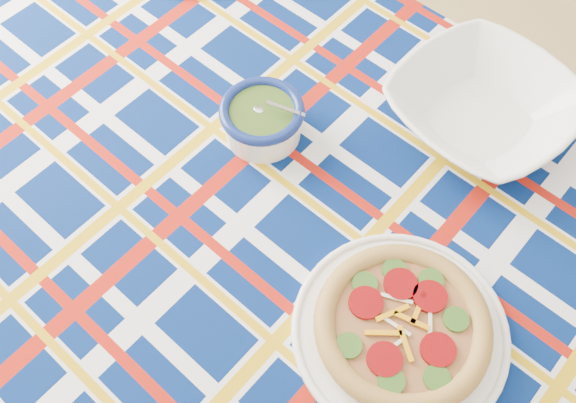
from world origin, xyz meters
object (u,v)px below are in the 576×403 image
Objects in this scene: main_focaccia_plate at (402,326)px; pesto_bowl at (262,118)px; dining_table at (301,257)px; serving_bowl at (483,107)px.

pesto_bowl is at bearing 153.10° from main_focaccia_plate.
main_focaccia_plate is (0.20, -0.06, 0.11)m from dining_table.
pesto_bowl reaches higher than main_focaccia_plate.
pesto_bowl is (-0.37, 0.19, 0.01)m from main_focaccia_plate.
main_focaccia_plate is 0.42m from serving_bowl.
dining_table is at bearing 163.97° from main_focaccia_plate.
dining_table is at bearing -38.02° from pesto_bowl.
pesto_bowl reaches higher than serving_bowl.
serving_bowl is at bearing 37.63° from pesto_bowl.
dining_table is 0.24m from main_focaccia_plate.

